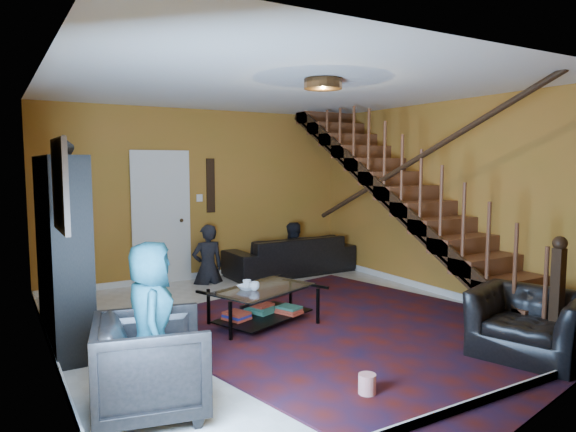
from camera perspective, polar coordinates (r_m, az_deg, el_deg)
name	(u,v)px	position (r m, az deg, el deg)	size (l,w,h in m)	color
floor	(285,320)	(6.42, -0.37, -11.53)	(5.50, 5.50, 0.00)	beige
room	(147,306)	(7.11, -15.41, -9.59)	(5.50, 5.50, 5.50)	#AE6726
staircase	(415,201)	(7.44, 13.94, 1.68)	(0.95, 5.02, 3.18)	brown
bookshelf	(63,253)	(6.02, -23.76, -3.77)	(0.35, 1.80, 2.00)	black
door	(161,220)	(8.42, -13.91, -0.40)	(0.82, 0.05, 2.05)	silver
framed_picture	(60,185)	(4.44, -24.02, 3.15)	(0.04, 0.74, 0.74)	maroon
wall_hanging	(211,186)	(8.66, -8.60, 3.36)	(0.14, 0.03, 0.90)	black
ceiling_fixture	(323,84)	(5.51, 3.91, 14.41)	(0.40, 0.40, 0.10)	#3F2814
rug	(358,331)	(6.06, 7.79, -12.54)	(3.83, 4.38, 0.02)	#43100C
sofa	(290,255)	(8.98, 0.25, -4.33)	(2.25, 0.88, 0.66)	black
armchair_left	(152,365)	(4.21, -14.90, -15.74)	(0.82, 0.84, 0.77)	black
armchair_right	(529,324)	(5.72, 25.20, -10.85)	(1.02, 0.89, 0.66)	black
person_adult_a	(208,268)	(8.39, -8.91, -5.68)	(0.51, 0.34, 1.40)	black
person_adult_b	(292,260)	(9.07, 0.41, -4.92)	(0.65, 0.51, 1.34)	black
person_child	(151,318)	(4.48, -15.00, -10.89)	(0.63, 0.41, 1.29)	#1A5764
coffee_table	(263,304)	(6.16, -2.77, -9.75)	(1.36, 1.09, 0.45)	black
cup_a	(254,286)	(6.01, -3.77, -7.79)	(0.12, 0.12, 0.09)	#999999
cup_b	(247,284)	(6.13, -4.60, -7.53)	(0.10, 0.10, 0.09)	#999999
bowl	(247,287)	(6.05, -4.58, -7.91)	(0.21, 0.21, 0.05)	#999999
vase	(64,145)	(5.45, -23.63, 7.22)	(0.18, 0.18, 0.19)	#999999
popcorn_bucket	(367,384)	(4.51, 8.79, -17.96)	(0.15, 0.15, 0.17)	red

